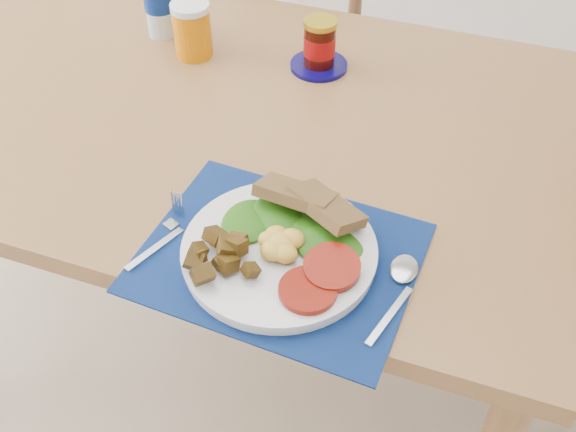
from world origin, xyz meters
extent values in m
plane|color=tan|center=(0.00, 0.00, 0.00)|extent=(4.00, 4.00, 0.00)
cube|color=brown|center=(0.00, 0.20, 0.73)|extent=(1.40, 0.90, 0.04)
cylinder|color=brown|center=(-0.64, 0.59, 0.35)|extent=(0.06, 0.06, 0.71)
cylinder|color=brown|center=(0.64, 0.59, 0.35)|extent=(0.06, 0.06, 0.71)
cube|color=brown|center=(-0.01, 0.90, 0.39)|extent=(0.41, 0.39, 0.04)
cylinder|color=brown|center=(0.16, 1.04, 0.19)|extent=(0.03, 0.03, 0.37)
cylinder|color=brown|center=(-0.16, 1.06, 0.19)|extent=(0.03, 0.03, 0.37)
cylinder|color=brown|center=(0.13, 0.74, 0.19)|extent=(0.03, 0.03, 0.37)
cylinder|color=brown|center=(-0.19, 0.76, 0.19)|extent=(0.03, 0.03, 0.37)
cylinder|color=brown|center=(0.72, 0.36, 0.23)|extent=(0.04, 0.04, 0.45)
cube|color=black|center=(0.25, -0.13, 0.75)|extent=(0.43, 0.35, 0.00)
cylinder|color=silver|center=(0.25, -0.13, 0.76)|extent=(0.30, 0.30, 0.02)
ellipsoid|color=yellow|center=(0.26, -0.14, 0.79)|extent=(0.07, 0.06, 0.03)
cylinder|color=maroon|center=(0.33, -0.18, 0.78)|extent=(0.08, 0.08, 0.01)
ellipsoid|color=#144308|center=(0.26, -0.09, 0.78)|extent=(0.16, 0.10, 0.01)
cube|color=olive|center=(0.27, -0.05, 0.80)|extent=(0.14, 0.10, 0.04)
cube|color=#B2B5BA|center=(0.06, -0.18, 0.76)|extent=(0.05, 0.11, 0.00)
cube|color=#B2B5BA|center=(0.06, -0.11, 0.76)|extent=(0.04, 0.06, 0.00)
cube|color=#B2B5BA|center=(0.44, -0.19, 0.76)|extent=(0.04, 0.12, 0.00)
ellipsoid|color=#B2B5BA|center=(0.44, -0.10, 0.76)|extent=(0.04, 0.06, 0.01)
cylinder|color=#C86A05|center=(-0.13, 0.36, 0.81)|extent=(0.08, 0.08, 0.11)
cylinder|color=#09044B|center=(0.14, 0.40, 0.75)|extent=(0.12, 0.12, 0.01)
cylinder|color=black|center=(0.14, 0.40, 0.80)|extent=(0.07, 0.07, 0.09)
cylinder|color=maroon|center=(0.14, 0.40, 0.80)|extent=(0.07, 0.07, 0.04)
cylinder|color=#AF941D|center=(0.14, 0.40, 0.85)|extent=(0.07, 0.07, 0.01)
camera|label=1|loc=(0.50, -0.78, 1.53)|focal=42.00mm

